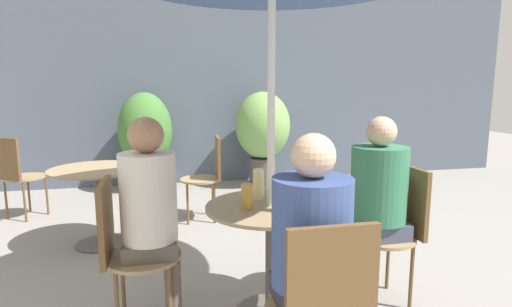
# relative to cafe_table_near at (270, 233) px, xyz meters

# --- Properties ---
(storefront_wall) EXTENTS (10.00, 0.06, 3.00)m
(storefront_wall) POSITION_rel_cafe_table_near_xyz_m (-0.03, 3.74, 0.97)
(storefront_wall) COLOR #4C5666
(storefront_wall) RESTS_ON ground_plane
(cafe_table_near) EXTENTS (0.78, 0.78, 0.70)m
(cafe_table_near) POSITION_rel_cafe_table_near_xyz_m (0.00, 0.00, 0.00)
(cafe_table_near) COLOR #514C47
(cafe_table_near) RESTS_ON ground_plane
(cafe_table_far) EXTENTS (0.81, 0.81, 0.70)m
(cafe_table_far) POSITION_rel_cafe_table_near_xyz_m (-1.21, 1.43, 0.01)
(cafe_table_far) COLOR #514C47
(cafe_table_far) RESTS_ON ground_plane
(bistro_chair_0) EXTENTS (0.43, 0.43, 0.89)m
(bistro_chair_0) POSITION_rel_cafe_table_near_xyz_m (-0.84, 0.01, 0.01)
(bistro_chair_0) COLOR #997F56
(bistro_chair_0) RESTS_ON ground_plane
(bistro_chair_1) EXTENTS (0.43, 0.43, 0.89)m
(bistro_chair_1) POSITION_rel_cafe_table_near_xyz_m (-0.01, -0.84, 0.01)
(bistro_chair_1) COLOR #997F56
(bistro_chair_1) RESTS_ON ground_plane
(bistro_chair_2) EXTENTS (0.43, 0.43, 0.89)m
(bistro_chair_2) POSITION_rel_cafe_table_near_xyz_m (0.84, -0.01, 0.01)
(bistro_chair_2) COLOR #997F56
(bistro_chair_2) RESTS_ON ground_plane
(bistro_chair_3) EXTENTS (0.43, 0.43, 0.89)m
(bistro_chair_3) POSITION_rel_cafe_table_near_xyz_m (-0.17, 1.92, 0.01)
(bistro_chair_3) COLOR #997F56
(bistro_chair_3) RESTS_ON ground_plane
(bistro_chair_4) EXTENTS (0.48, 0.48, 0.89)m
(bistro_chair_4) POSITION_rel_cafe_table_near_xyz_m (-2.17, 2.36, 0.01)
(bistro_chair_4) COLOR #997F56
(bistro_chair_4) RESTS_ON ground_plane
(seated_person_0) EXTENTS (0.32, 0.31, 1.24)m
(seated_person_0) POSITION_rel_cafe_table_near_xyz_m (-0.69, 0.00, 0.21)
(seated_person_0) COLOR brown
(seated_person_0) RESTS_ON ground_plane
(seated_person_1) EXTENTS (0.34, 0.35, 1.21)m
(seated_person_1) POSITION_rel_cafe_table_near_xyz_m (-0.00, -0.69, 0.19)
(seated_person_1) COLOR #2D2D33
(seated_person_1) RESTS_ON ground_plane
(seated_person_2) EXTENTS (0.36, 0.35, 1.22)m
(seated_person_2) POSITION_rel_cafe_table_near_xyz_m (0.69, -0.00, 0.19)
(seated_person_2) COLOR #42475B
(seated_person_2) RESTS_ON ground_plane
(beer_glass_0) EXTENTS (0.07, 0.07, 0.20)m
(beer_glass_0) POSITION_rel_cafe_table_near_xyz_m (0.16, -0.01, 0.27)
(beer_glass_0) COLOR #B28433
(beer_glass_0) RESTS_ON cafe_table_near
(beer_glass_1) EXTENTS (0.07, 0.07, 0.19)m
(beer_glass_1) POSITION_rel_cafe_table_near_xyz_m (-0.04, 0.15, 0.27)
(beer_glass_1) COLOR beige
(beer_glass_1) RESTS_ON cafe_table_near
(beer_glass_2) EXTENTS (0.07, 0.07, 0.15)m
(beer_glass_2) POSITION_rel_cafe_table_near_xyz_m (-0.15, -0.04, 0.25)
(beer_glass_2) COLOR #B28433
(beer_glass_2) RESTS_ON cafe_table_near
(beer_glass_3) EXTENTS (0.06, 0.06, 0.16)m
(beer_glass_3) POSITION_rel_cafe_table_near_xyz_m (0.05, -0.15, 0.25)
(beer_glass_3) COLOR #DBC65B
(beer_glass_3) RESTS_ON cafe_table_near
(potted_plant_0) EXTENTS (0.72, 0.72, 1.35)m
(potted_plant_0) POSITION_rel_cafe_table_near_xyz_m (-0.88, 3.36, 0.21)
(potted_plant_0) COLOR slate
(potted_plant_0) RESTS_ON ground_plane
(potted_plant_1) EXTENTS (0.78, 0.78, 1.35)m
(potted_plant_1) POSITION_rel_cafe_table_near_xyz_m (0.74, 3.26, 0.29)
(potted_plant_1) COLOR #47423D
(potted_plant_1) RESTS_ON ground_plane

